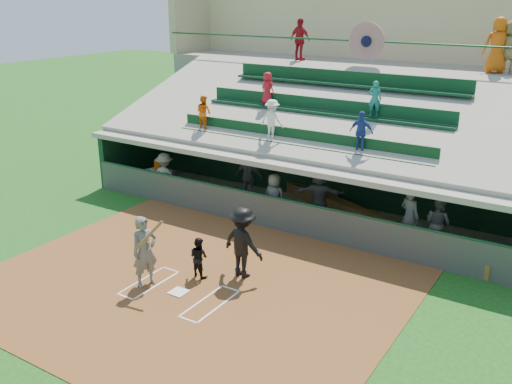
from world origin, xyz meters
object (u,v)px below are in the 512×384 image
Objects in this scene: white_table at (159,179)px; batter_at_plate at (145,251)px; catcher at (199,257)px; water_cooler at (160,165)px; home_plate at (179,292)px.

batter_at_plate is at bearing -39.88° from white_table.
white_table is (-5.94, 5.10, -0.17)m from catcher.
white_table is at bearing -34.12° from catcher.
water_cooler is at bearing 128.66° from batter_at_plate.
white_table is 0.60m from water_cooler.
white_table is at bearing 134.63° from home_plate.
water_cooler reaches higher than white_table.
home_plate is 0.22× the size of batter_at_plate.
water_cooler is (0.08, -0.02, 0.59)m from white_table.
catcher is 7.77m from water_cooler.
home_plate is 0.38× the size of catcher.
water_cooler reaches higher than catcher.
batter_at_plate reaches higher than catcher.
catcher reaches higher than white_table.
batter_at_plate is 7.97m from water_cooler.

